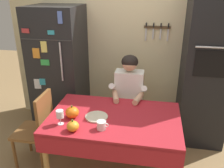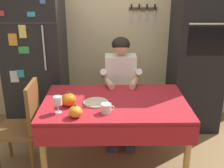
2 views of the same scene
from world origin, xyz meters
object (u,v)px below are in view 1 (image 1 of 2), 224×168
at_px(pumpkin_large, 73,126).
at_px(seated_person, 128,95).
at_px(dining_table, 114,124).
at_px(wine_glass, 60,115).
at_px(serving_tray, 97,117).
at_px(refrigerator, 60,71).
at_px(chair_behind_person, 130,103).
at_px(wall_oven, 206,68).
at_px(coffee_mug, 102,125).
at_px(chair_left_side, 38,127).
at_px(pumpkin_medium, 72,112).

bearing_deg(pumpkin_large, seated_person, 65.01).
height_order(dining_table, seated_person, seated_person).
relative_size(wine_glass, serving_tray, 0.65).
xyz_separation_m(seated_person, serving_tray, (-0.26, -0.64, 0.01)).
distance_m(refrigerator, chair_behind_person, 1.11).
distance_m(wall_oven, pumpkin_large, 1.88).
bearing_deg(coffee_mug, wall_oven, 45.69).
xyz_separation_m(wall_oven, chair_left_side, (-1.95, -0.91, -0.54)).
height_order(chair_left_side, wine_glass, chair_left_side).
relative_size(wall_oven, pumpkin_medium, 14.76).
bearing_deg(wall_oven, pumpkin_medium, -145.98).
relative_size(refrigerator, chair_left_side, 1.94).
bearing_deg(chair_behind_person, coffee_mug, -99.00).
bearing_deg(seated_person, serving_tray, -112.56).
bearing_deg(refrigerator, pumpkin_large, -63.13).
relative_size(coffee_mug, wine_glass, 0.77).
relative_size(refrigerator, pumpkin_medium, 12.65).
bearing_deg(wine_glass, serving_tray, 30.57).
height_order(wall_oven, dining_table, wall_oven).
distance_m(chair_behind_person, pumpkin_large, 1.22).
xyz_separation_m(wall_oven, pumpkin_medium, (-1.48, -1.00, -0.25)).
distance_m(pumpkin_large, pumpkin_medium, 0.25).
bearing_deg(pumpkin_medium, pumpkin_large, -69.40).
bearing_deg(pumpkin_medium, chair_behind_person, 59.37).
height_order(chair_behind_person, coffee_mug, chair_behind_person).
xyz_separation_m(wall_oven, seated_person, (-0.97, -0.32, -0.31)).
relative_size(chair_left_side, serving_tray, 3.89).
distance_m(chair_behind_person, coffee_mug, 1.07).
distance_m(seated_person, pumpkin_large, 1.01).
bearing_deg(wall_oven, coffee_mug, -134.31).
distance_m(dining_table, wine_glass, 0.59).
relative_size(refrigerator, seated_person, 1.45).
bearing_deg(pumpkin_large, refrigerator, 116.87).
relative_size(seated_person, pumpkin_medium, 8.75).
xyz_separation_m(coffee_mug, pumpkin_large, (-0.26, -0.08, 0.01)).
xyz_separation_m(dining_table, pumpkin_large, (-0.34, -0.31, 0.13)).
height_order(wall_oven, coffee_mug, wall_oven).
height_order(chair_behind_person, seated_person, seated_person).
xyz_separation_m(dining_table, wine_glass, (-0.51, -0.22, 0.19)).
distance_m(coffee_mug, wine_glass, 0.43).
bearing_deg(pumpkin_medium, serving_tray, 10.41).
xyz_separation_m(chair_left_side, pumpkin_medium, (0.47, -0.09, 0.29)).
height_order(coffee_mug, serving_tray, coffee_mug).
relative_size(dining_table, pumpkin_large, 11.37).
height_order(dining_table, chair_left_side, chair_left_side).
relative_size(refrigerator, serving_tray, 7.52).
xyz_separation_m(wall_oven, coffee_mug, (-1.13, -1.16, -0.27)).
distance_m(dining_table, pumpkin_large, 0.48).
bearing_deg(wall_oven, seated_person, -161.74).
xyz_separation_m(refrigerator, wall_oven, (2.00, 0.04, 0.15)).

